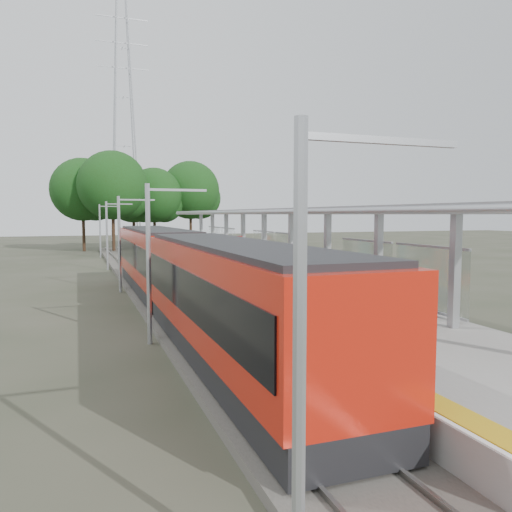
{
  "coord_description": "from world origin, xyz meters",
  "views": [
    {
      "loc": [
        -8.54,
        -9.83,
        4.38
      ],
      "look_at": [
        -0.11,
        13.59,
        2.3
      ],
      "focal_mm": 35.0,
      "sensor_mm": 36.0,
      "label": 1
    }
  ],
  "objects": [
    {
      "name": "ground",
      "position": [
        0.0,
        0.0,
        0.0
      ],
      "size": [
        200.0,
        200.0,
        0.0
      ],
      "primitive_type": "plane",
      "color": "#474438",
      "rests_on": "ground"
    },
    {
      "name": "trackbed",
      "position": [
        -4.5,
        20.0,
        0.12
      ],
      "size": [
        3.0,
        70.0,
        0.24
      ],
      "primitive_type": "cube",
      "color": "#59544C",
      "rests_on": "ground"
    },
    {
      "name": "platform",
      "position": [
        0.0,
        20.0,
        0.5
      ],
      "size": [
        6.0,
        50.0,
        1.0
      ],
      "primitive_type": "cube",
      "color": "gray",
      "rests_on": "ground"
    },
    {
      "name": "tactile_strip",
      "position": [
        -2.55,
        20.0,
        1.01
      ],
      "size": [
        0.6,
        50.0,
        0.02
      ],
      "primitive_type": "cube",
      "color": "gold",
      "rests_on": "platform"
    },
    {
      "name": "end_fence",
      "position": [
        0.0,
        44.95,
        1.6
      ],
      "size": [
        6.0,
        0.1,
        1.2
      ],
      "primitive_type": "cube",
      "color": "#9EA0A5",
      "rests_on": "platform"
    },
    {
      "name": "train",
      "position": [
        -4.5,
        10.31,
        2.05
      ],
      "size": [
        2.74,
        27.6,
        3.62
      ],
      "color": "black",
      "rests_on": "ground"
    },
    {
      "name": "canopy",
      "position": [
        1.61,
        16.19,
        4.2
      ],
      "size": [
        3.27,
        38.0,
        3.66
      ],
      "color": "#9EA0A5",
      "rests_on": "platform"
    },
    {
      "name": "pylon",
      "position": [
        -1.0,
        73.0,
        19.0
      ],
      "size": [
        8.0,
        4.0,
        38.0
      ],
      "primitive_type": null,
      "color": "#9EA0A5",
      "rests_on": "ground"
    },
    {
      "name": "tree_cluster",
      "position": [
        -1.47,
        53.18,
        7.29
      ],
      "size": [
        21.2,
        14.67,
        11.57
      ],
      "color": "#382316",
      "rests_on": "ground"
    },
    {
      "name": "catenary_masts",
      "position": [
        -6.22,
        19.0,
        2.91
      ],
      "size": [
        2.08,
        48.16,
        5.4
      ],
      "color": "#9EA0A5",
      "rests_on": "ground"
    },
    {
      "name": "bench_near",
      "position": [
        2.3,
        4.06,
        1.48
      ],
      "size": [
        0.47,
        1.34,
        0.9
      ],
      "rotation": [
        0.0,
        0.0,
        -0.05
      ],
      "color": "#0E144A",
      "rests_on": "platform"
    },
    {
      "name": "bench_mid",
      "position": [
        1.79,
        17.44,
        1.58
      ],
      "size": [
        1.0,
        1.69,
        1.11
      ],
      "rotation": [
        0.0,
        0.0,
        -0.33
      ],
      "color": "#0E144A",
      "rests_on": "platform"
    },
    {
      "name": "bench_far",
      "position": [
        2.29,
        32.3,
        1.55
      ],
      "size": [
        0.89,
        1.59,
        1.04
      ],
      "rotation": [
        0.0,
        0.0,
        -0.29
      ],
      "color": "#0E144A",
      "rests_on": "platform"
    },
    {
      "name": "info_pillar_near",
      "position": [
        0.94,
        6.41,
        1.71
      ],
      "size": [
        0.37,
        0.37,
        1.63
      ],
      "rotation": [
        0.0,
        0.0,
        0.13
      ],
      "color": "beige",
      "rests_on": "platform"
    },
    {
      "name": "info_pillar_far",
      "position": [
        1.69,
        21.8,
        1.84
      ],
      "size": [
        0.44,
        0.44,
        1.95
      ],
      "rotation": [
        0.0,
        0.0,
        0.13
      ],
      "color": "beige",
      "rests_on": "platform"
    },
    {
      "name": "litter_bin",
      "position": [
        1.26,
        11.72,
        1.5
      ],
      "size": [
        0.58,
        0.58,
        1.0
      ],
      "primitive_type": "cylinder",
      "rotation": [
        0.0,
        0.0,
        -0.21
      ],
      "color": "#9EA0A5",
      "rests_on": "platform"
    }
  ]
}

